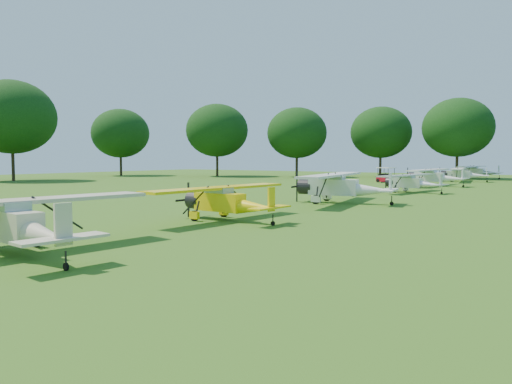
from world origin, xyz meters
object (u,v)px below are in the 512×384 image
(aircraft_6, at_px, (462,173))
(aircraft_5, at_px, (434,176))
(aircraft_7, at_px, (476,171))
(golf_cart, at_px, (386,177))
(aircraft_3, at_px, (341,185))
(aircraft_1, at_px, (17,221))
(aircraft_4, at_px, (412,181))
(aircraft_2, at_px, (226,199))

(aircraft_6, bearing_deg, aircraft_5, -100.94)
(aircraft_7, height_order, golf_cart, aircraft_7)
(aircraft_3, relative_size, aircraft_7, 1.08)
(aircraft_6, bearing_deg, golf_cart, -145.71)
(aircraft_6, bearing_deg, aircraft_1, -99.99)
(aircraft_4, xyz_separation_m, golf_cart, (-8.84, 17.63, -0.42))
(aircraft_2, distance_m, golf_cart, 45.27)
(aircraft_1, distance_m, aircraft_5, 51.00)
(aircraft_7, bearing_deg, golf_cart, -107.02)
(aircraft_3, xyz_separation_m, aircraft_5, (-0.12, 26.35, -0.12))
(aircraft_2, xyz_separation_m, aircraft_5, (0.69, 39.25, 0.10))
(aircraft_2, xyz_separation_m, aircraft_6, (1.16, 52.42, 0.03))
(aircraft_2, distance_m, aircraft_6, 52.43)
(aircraft_6, height_order, aircraft_7, aircraft_7)
(aircraft_3, bearing_deg, aircraft_7, 80.24)
(aircraft_2, height_order, aircraft_7, aircraft_7)
(aircraft_1, distance_m, aircraft_2, 11.75)
(aircraft_3, xyz_separation_m, golf_cart, (-7.86, 31.82, -0.70))
(aircraft_3, xyz_separation_m, aircraft_7, (-0.00, 51.45, -0.11))
(aircraft_7, distance_m, golf_cart, 21.15)
(aircraft_3, height_order, aircraft_4, aircraft_3)
(golf_cart, bearing_deg, aircraft_3, -52.49)
(aircraft_2, height_order, golf_cart, golf_cart)
(aircraft_7, bearing_deg, aircraft_6, -83.51)
(aircraft_3, distance_m, golf_cart, 32.78)
(aircraft_2, height_order, aircraft_3, aircraft_3)
(aircraft_3, distance_m, aircraft_7, 51.45)
(aircraft_2, bearing_deg, aircraft_5, 92.88)
(aircraft_1, height_order, golf_cart, aircraft_1)
(aircraft_2, xyz_separation_m, aircraft_4, (1.79, 27.08, -0.05))
(aircraft_1, relative_size, golf_cart, 3.92)
(aircraft_3, relative_size, golf_cart, 4.42)
(aircraft_4, height_order, aircraft_5, aircraft_5)
(aircraft_1, bearing_deg, aircraft_7, 96.29)
(aircraft_5, relative_size, golf_cart, 4.02)
(aircraft_2, relative_size, golf_cart, 3.69)
(aircraft_1, height_order, aircraft_2, aircraft_1)
(aircraft_1, bearing_deg, aircraft_3, 94.94)
(aircraft_2, relative_size, aircraft_7, 0.90)
(aircraft_5, bearing_deg, aircraft_7, 93.19)
(aircraft_1, relative_size, aircraft_4, 1.11)
(aircraft_1, xyz_separation_m, aircraft_6, (1.21, 64.17, -0.04))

